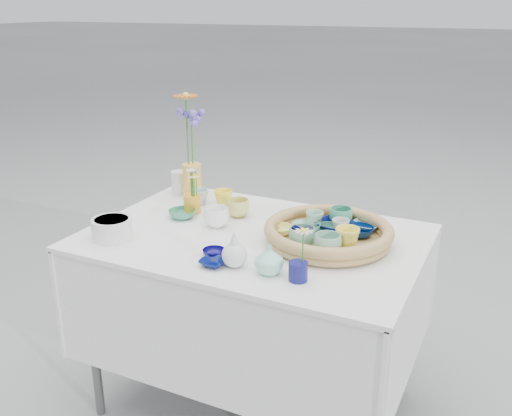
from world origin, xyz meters
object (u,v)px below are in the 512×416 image
at_px(bud_vase_seafoam, 269,259).
at_px(tall_vase_yellow, 192,181).
at_px(display_table, 254,401).
at_px(wicker_tray, 328,234).

xyz_separation_m(bud_vase_seafoam, tall_vase_yellow, (-0.63, 0.55, 0.03)).
distance_m(bud_vase_seafoam, tall_vase_yellow, 0.84).
xyz_separation_m(display_table, bud_vase_seafoam, (0.19, -0.27, 0.82)).
relative_size(display_table, tall_vase_yellow, 7.95).
bearing_deg(tall_vase_yellow, wicker_tray, -17.71).
xyz_separation_m(wicker_tray, tall_vase_yellow, (-0.73, 0.23, 0.04)).
distance_m(display_table, wicker_tray, 0.85).
bearing_deg(bud_vase_seafoam, display_table, 124.76).
distance_m(display_table, bud_vase_seafoam, 0.88).
height_order(wicker_tray, tall_vase_yellow, tall_vase_yellow).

